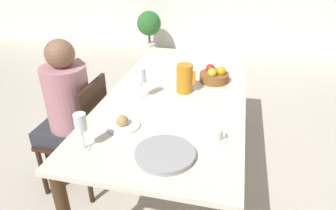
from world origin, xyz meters
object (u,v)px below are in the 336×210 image
object	(u,v)px
red_pitcher	(184,78)
bread_plate	(123,124)
wine_glass_water	(141,76)
wine_glass_juice	(81,124)
chair_person_side	(82,133)
teacup_across	(137,79)
potted_plant	(149,27)
serving_tray	(165,154)
teacup_near_person	(215,134)
fruit_bowl	(214,76)
person_seated	(65,106)

from	to	relation	value
red_pitcher	bread_plate	world-z (taller)	red_pitcher
wine_glass_water	wine_glass_juice	distance (m)	0.63
chair_person_side	teacup_across	world-z (taller)	chair_person_side
wine_glass_water	bread_plate	xyz separation A→B (m)	(0.00, -0.37, -0.14)
potted_plant	serving_tray	bearing A→B (deg)	-72.22
wine_glass_water	wine_glass_juice	world-z (taller)	wine_glass_water
red_pitcher	bread_plate	size ratio (longest dim) A/B	1.00
serving_tray	potted_plant	size ratio (longest dim) A/B	0.40
chair_person_side	teacup_near_person	distance (m)	1.06
fruit_bowl	red_pitcher	bearing A→B (deg)	-129.29
red_pitcher	serving_tray	bearing A→B (deg)	-86.62
chair_person_side	bread_plate	world-z (taller)	chair_person_side
chair_person_side	teacup_across	size ratio (longest dim) A/B	6.24
teacup_across	fruit_bowl	distance (m)	0.59
wine_glass_water	teacup_near_person	size ratio (longest dim) A/B	1.55
wine_glass_water	teacup_near_person	world-z (taller)	wine_glass_water
teacup_across	fruit_bowl	xyz separation A→B (m)	(0.57, 0.15, 0.02)
chair_person_side	red_pitcher	size ratio (longest dim) A/B	4.33
wine_glass_juice	potted_plant	bearing A→B (deg)	101.49
serving_tray	potted_plant	world-z (taller)	serving_tray
teacup_near_person	potted_plant	distance (m)	3.68
bread_plate	potted_plant	world-z (taller)	bread_plate
red_pitcher	teacup_near_person	xyz separation A→B (m)	(0.27, -0.54, -0.07)
person_seated	bread_plate	size ratio (longest dim) A/B	5.81
red_pitcher	potted_plant	xyz separation A→B (m)	(-1.11, 2.85, -0.37)
wine_glass_juice	fruit_bowl	xyz separation A→B (m)	(0.56, 1.01, -0.10)
person_seated	chair_person_side	bearing A→B (deg)	-79.22
chair_person_side	fruit_bowl	distance (m)	1.07
person_seated	serving_tray	xyz separation A→B (m)	(0.83, -0.47, 0.09)
chair_person_side	red_pitcher	xyz separation A→B (m)	(0.70, 0.26, 0.39)
bread_plate	fruit_bowl	xyz separation A→B (m)	(0.45, 0.77, 0.03)
teacup_across	wine_glass_juice	bearing A→B (deg)	-89.39
wine_glass_juice	bread_plate	distance (m)	0.30
wine_glass_water	teacup_across	size ratio (longest dim) A/B	1.55
potted_plant	red_pitcher	bearing A→B (deg)	-68.71
wine_glass_water	potted_plant	world-z (taller)	wine_glass_water
red_pitcher	serving_tray	xyz separation A→B (m)	(0.04, -0.75, -0.09)
red_pitcher	fruit_bowl	xyz separation A→B (m)	(0.19, 0.23, -0.06)
person_seated	teacup_across	bearing A→B (deg)	-48.32
serving_tray	bread_plate	bearing A→B (deg)	144.52
teacup_across	fruit_bowl	world-z (taller)	fruit_bowl
wine_glass_juice	serving_tray	bearing A→B (deg)	4.50
serving_tray	potted_plant	xyz separation A→B (m)	(-1.16, 3.61, -0.29)
teacup_across	potted_plant	xyz separation A→B (m)	(-0.73, 2.77, -0.30)
person_seated	teacup_near_person	world-z (taller)	person_seated
teacup_across	wine_glass_water	bearing A→B (deg)	-64.28
potted_plant	fruit_bowl	bearing A→B (deg)	-63.66
teacup_near_person	serving_tray	distance (m)	0.31
person_seated	teacup_near_person	xyz separation A→B (m)	(1.06, -0.26, 0.10)
wine_glass_water	teacup_near_person	distance (m)	0.66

